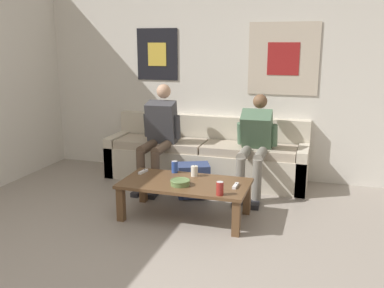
{
  "coord_description": "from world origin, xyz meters",
  "views": [
    {
      "loc": [
        1.48,
        -2.33,
        1.7
      ],
      "look_at": [
        0.16,
        1.88,
        0.64
      ],
      "focal_mm": 40.0,
      "sensor_mm": 36.0,
      "label": 1
    }
  ],
  "objects": [
    {
      "name": "game_controller_near_left",
      "position": [
        -0.29,
        1.6,
        0.38
      ],
      "size": [
        0.06,
        0.15,
        0.03
      ],
      "color": "white",
      "rests_on": "coffee_table"
    },
    {
      "name": "person_seated_adult",
      "position": [
        -0.39,
        2.32,
        0.65
      ],
      "size": [
        0.47,
        0.82,
        1.21
      ],
      "color": "brown",
      "rests_on": "ground_plane"
    },
    {
      "name": "coffee_table",
      "position": [
        0.23,
        1.44,
        0.31
      ],
      "size": [
        1.25,
        0.64,
        0.37
      ],
      "color": "brown",
      "rests_on": "ground_plane"
    },
    {
      "name": "drink_can_red",
      "position": [
        0.64,
        1.19,
        0.43
      ],
      "size": [
        0.07,
        0.07,
        0.12
      ],
      "color": "maroon",
      "rests_on": "coffee_table"
    },
    {
      "name": "game_controller_near_right",
      "position": [
        0.73,
        1.44,
        0.38
      ],
      "size": [
        0.04,
        0.14,
        0.03
      ],
      "color": "white",
      "rests_on": "coffee_table"
    },
    {
      "name": "ceramic_bowl",
      "position": [
        0.21,
        1.34,
        0.4
      ],
      "size": [
        0.19,
        0.19,
        0.05
      ],
      "color": "#607F47",
      "rests_on": "coffee_table"
    },
    {
      "name": "drink_can_blue",
      "position": [
        0.03,
        1.71,
        0.43
      ],
      "size": [
        0.07,
        0.07,
        0.12
      ],
      "color": "#28479E",
      "rests_on": "coffee_table"
    },
    {
      "name": "person_seated_teen",
      "position": [
        0.76,
        2.37,
        0.61
      ],
      "size": [
        0.47,
        0.92,
        1.11
      ],
      "color": "gray",
      "rests_on": "ground_plane"
    },
    {
      "name": "pillar_candle",
      "position": [
        0.26,
        1.65,
        0.42
      ],
      "size": [
        0.07,
        0.07,
        0.12
      ],
      "color": "silver",
      "rests_on": "coffee_table"
    },
    {
      "name": "wall_back",
      "position": [
        0.0,
        3.0,
        1.28
      ],
      "size": [
        10.0,
        0.07,
        2.55
      ],
      "color": "silver",
      "rests_on": "ground_plane"
    },
    {
      "name": "couch",
      "position": [
        0.1,
        2.67,
        0.28
      ],
      "size": [
        2.49,
        0.65,
        0.78
      ],
      "color": "beige",
      "rests_on": "ground_plane"
    },
    {
      "name": "backpack",
      "position": [
        0.13,
        2.03,
        0.18
      ],
      "size": [
        0.42,
        0.38,
        0.37
      ],
      "color": "navy",
      "rests_on": "ground_plane"
    }
  ]
}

